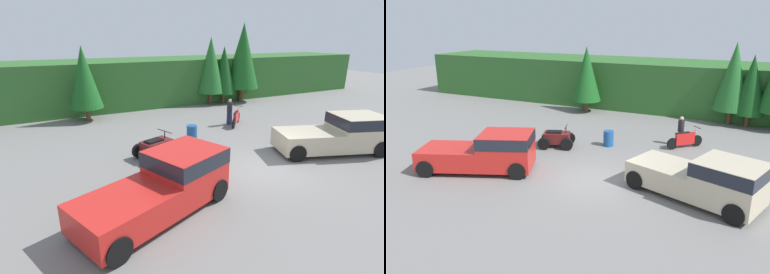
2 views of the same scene
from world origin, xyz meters
TOP-DOWN VIEW (x-y plane):
  - ground_plane at (0.00, 0.00)m, footprint 80.00×80.00m
  - hillside_backdrop at (0.00, 16.00)m, footprint 44.00×6.00m
  - tree_left at (-5.56, 11.87)m, footprint 2.20×2.20m
  - tree_mid_left at (4.69, 12.91)m, footprint 2.42×2.42m
  - tree_mid_right at (5.83, 12.66)m, footprint 2.09×2.09m
  - pickup_truck_red at (-4.91, -0.93)m, footprint 5.64×3.88m
  - pickup_truck_second at (4.76, 0.14)m, footprint 5.64×3.69m
  - dirt_bike at (2.90, 6.39)m, footprint 1.66×1.67m
  - quad_atv at (-3.65, 3.51)m, footprint 2.28×1.90m
  - rider_person at (2.58, 6.71)m, footprint 0.48×0.48m
  - steel_barrel at (-1.07, 4.90)m, footprint 0.58×0.58m

SIDE VIEW (x-z plane):
  - ground_plane at x=0.00m, z-range 0.00..0.00m
  - steel_barrel at x=-1.07m, z-range 0.00..0.88m
  - dirt_bike at x=2.90m, z-range -0.10..1.03m
  - quad_atv at x=-3.65m, z-range -0.12..1.08m
  - rider_person at x=2.58m, z-range 0.07..1.77m
  - pickup_truck_red at x=-4.91m, z-range 0.05..1.91m
  - pickup_truck_second at x=4.76m, z-range 0.05..1.91m
  - hillside_backdrop at x=0.00m, z-range 0.00..3.70m
  - tree_mid_right at x=5.83m, z-range 0.42..5.18m
  - tree_left at x=-5.56m, z-range 0.44..5.44m
  - tree_mid_left at x=4.69m, z-range 0.48..5.98m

